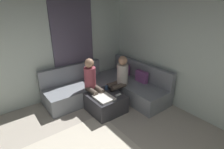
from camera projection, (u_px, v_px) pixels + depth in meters
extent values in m
cube|color=silver|center=(217.00, 60.00, 3.37)|extent=(6.00, 0.12, 2.70)
cube|color=silver|center=(18.00, 53.00, 3.88)|extent=(0.12, 6.00, 2.70)
cube|color=#595166|center=(74.00, 49.00, 4.57)|extent=(0.06, 1.10, 2.50)
cube|color=gray|center=(131.00, 88.00, 4.81)|extent=(2.10, 0.85, 0.42)
cube|color=gray|center=(141.00, 70.00, 4.84)|extent=(2.10, 0.14, 0.45)
cube|color=gray|center=(79.00, 93.00, 4.55)|extent=(0.85, 1.70, 0.42)
cube|color=gray|center=(71.00, 73.00, 4.65)|extent=(0.14, 1.70, 0.45)
cube|color=#8C4C8C|center=(124.00, 70.00, 5.15)|extent=(0.36, 0.12, 0.36)
cube|color=#8C4C8C|center=(142.00, 78.00, 4.63)|extent=(0.36, 0.12, 0.36)
cube|color=#333338|center=(106.00, 103.00, 4.08)|extent=(0.76, 0.76, 0.42)
cube|color=white|center=(104.00, 98.00, 3.86)|extent=(0.44, 0.36, 0.04)
cylinder|color=#334C72|center=(106.00, 88.00, 4.25)|extent=(0.08, 0.08, 0.10)
cube|color=white|center=(118.00, 95.00, 3.99)|extent=(0.05, 0.15, 0.02)
cylinder|color=brown|center=(112.00, 99.00, 4.27)|extent=(0.12, 0.12, 0.42)
cylinder|color=brown|center=(108.00, 96.00, 4.40)|extent=(0.12, 0.12, 0.42)
cylinder|color=brown|center=(118.00, 87.00, 4.28)|extent=(0.12, 0.40, 0.12)
cylinder|color=brown|center=(114.00, 84.00, 4.41)|extent=(0.12, 0.40, 0.12)
cylinder|color=beige|center=(122.00, 74.00, 4.36)|extent=(0.28, 0.28, 0.50)
sphere|color=tan|center=(123.00, 60.00, 4.22)|extent=(0.22, 0.22, 0.22)
cylinder|color=brown|center=(103.00, 102.00, 4.12)|extent=(0.12, 0.12, 0.42)
cylinder|color=brown|center=(97.00, 105.00, 4.02)|extent=(0.12, 0.12, 0.42)
cylinder|color=brown|center=(98.00, 89.00, 4.16)|extent=(0.40, 0.12, 0.12)
cylinder|color=brown|center=(92.00, 91.00, 4.06)|extent=(0.40, 0.12, 0.12)
cylinder|color=#993F4C|center=(90.00, 78.00, 4.16)|extent=(0.28, 0.28, 0.50)
sphere|color=tan|center=(89.00, 63.00, 4.02)|extent=(0.22, 0.22, 0.22)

